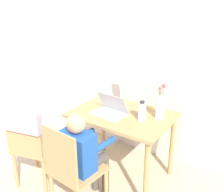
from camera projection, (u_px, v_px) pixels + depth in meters
The scene contains 9 objects.
wall_back at pixel (161, 53), 2.87m from camera, with size 6.40×0.05×2.50m.
dining_table at pixel (122, 123), 2.66m from camera, with size 0.99×0.69×0.73m.
chair_occupied at pixel (72, 171), 2.20m from camera, with size 0.43×0.43×0.87m.
chair_spare at pixel (29, 136), 2.46m from camera, with size 0.49×0.51×0.88m.
person_seated at pixel (82, 150), 2.25m from camera, with size 0.34×0.44×0.95m.
laptop at pixel (111, 109), 2.60m from camera, with size 0.35×0.25×0.21m.
flower_vase at pixel (160, 106), 2.47m from camera, with size 0.09×0.09×0.35m.
water_bottle at pixel (142, 112), 2.44m from camera, with size 0.07×0.07×0.20m.
cardboard_panel at pixel (151, 117), 3.04m from camera, with size 0.80×0.16×1.03m.
Camera 1 is at (1.14, -0.45, 1.82)m, focal length 42.00 mm.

